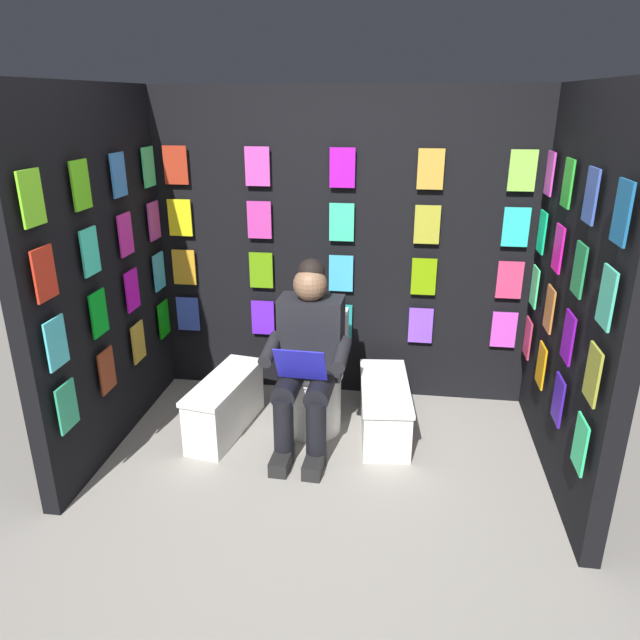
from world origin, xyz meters
TOP-DOWN VIEW (x-y plane):
  - ground_plane at (0.00, 0.00)m, footprint 30.00×30.00m
  - display_wall_back at (0.00, -1.71)m, footprint 2.76×0.14m
  - display_wall_left at (-1.38, -0.83)m, footprint 0.14×1.66m
  - display_wall_right at (1.38, -0.83)m, footprint 0.14×1.66m
  - toilet at (0.12, -1.15)m, footprint 0.41×0.56m
  - person_reading at (0.13, -0.93)m, footprint 0.54×0.69m
  - comic_longbox_near at (-0.35, -1.10)m, footprint 0.39×0.82m
  - comic_longbox_far at (0.69, -0.97)m, footprint 0.38×0.79m

SIDE VIEW (x-z plane):
  - ground_plane at x=0.00m, z-range 0.00..0.00m
  - comic_longbox_near at x=-0.35m, z-range 0.00..0.35m
  - comic_longbox_far at x=0.69m, z-range 0.00..0.38m
  - toilet at x=0.12m, z-range -0.06..0.71m
  - person_reading at x=0.13m, z-range 0.00..1.20m
  - display_wall_back at x=0.00m, z-range 0.00..2.19m
  - display_wall_left at x=-1.38m, z-range 0.00..2.19m
  - display_wall_right at x=1.38m, z-range 0.00..2.19m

